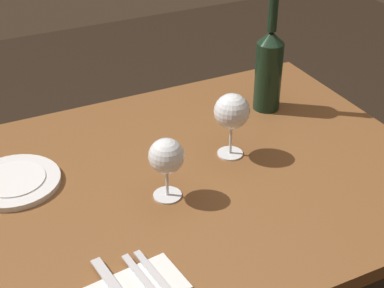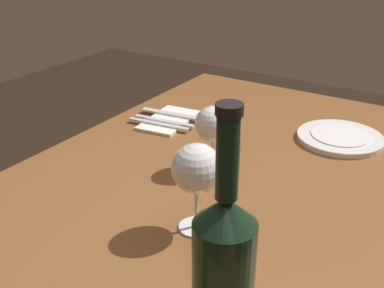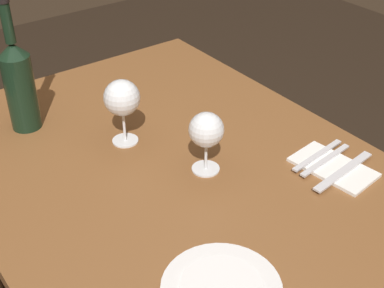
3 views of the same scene
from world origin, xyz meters
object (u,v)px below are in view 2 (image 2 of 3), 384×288
object	(u,v)px
wine_glass_left	(213,126)
fork_inner	(164,121)
folded_napkin	(169,120)
table_knife	(175,115)
wine_bottle	(223,275)
wine_glass_right	(197,170)
dinner_plate	(340,138)
fork_outer	(158,124)

from	to	relation	value
wine_glass_left	fork_inner	bearing A→B (deg)	58.22
folded_napkin	fork_inner	distance (m)	0.03
table_knife	wine_bottle	bearing A→B (deg)	-141.59
folded_napkin	table_knife	size ratio (longest dim) A/B	0.96
wine_glass_left	fork_inner	distance (m)	0.30
wine_glass_right	dinner_plate	distance (m)	0.55
folded_napkin	wine_bottle	bearing A→B (deg)	-140.24
wine_glass_left	folded_napkin	size ratio (longest dim) A/B	0.75
wine_glass_left	wine_bottle	bearing A→B (deg)	-148.74
wine_glass_right	wine_bottle	bearing A→B (deg)	-141.50
wine_glass_right	fork_inner	distance (m)	0.51
folded_napkin	fork_outer	size ratio (longest dim) A/B	1.12
wine_bottle	dinner_plate	xyz separation A→B (m)	(0.74, 0.06, -0.12)
folded_napkin	dinner_plate	bearing A→B (deg)	-73.48
folded_napkin	table_knife	distance (m)	0.03
dinner_plate	fork_inner	size ratio (longest dim) A/B	1.21
fork_inner	wine_glass_right	bearing A→B (deg)	-137.69
dinner_plate	fork_inner	world-z (taller)	dinner_plate
wine_glass_left	fork_outer	distance (m)	0.29
dinner_plate	table_knife	bearing A→B (deg)	102.90
wine_bottle	fork_inner	world-z (taller)	wine_bottle
wine_glass_left	dinner_plate	xyz separation A→B (m)	(0.31, -0.20, -0.10)
wine_glass_right	dinner_plate	bearing A→B (deg)	-11.96
folded_napkin	fork_outer	distance (m)	0.05
wine_glass_left	folded_napkin	xyz separation A→B (m)	(0.18, 0.24, -0.10)
fork_inner	fork_outer	distance (m)	0.02
wine_bottle	wine_glass_right	bearing A→B (deg)	38.50
wine_glass_right	fork_inner	bearing A→B (deg)	42.31
folded_napkin	fork_inner	size ratio (longest dim) A/B	1.12
wine_glass_right	wine_bottle	distance (m)	0.28
dinner_plate	folded_napkin	bearing A→B (deg)	106.52
folded_napkin	wine_glass_right	bearing A→B (deg)	-139.57
wine_glass_left	dinner_plate	size ratio (longest dim) A/B	0.69
wine_bottle	fork_outer	xyz separation A→B (m)	(0.56, 0.51, -0.12)
wine_bottle	table_knife	xyz separation A→B (m)	(0.64, 0.51, -0.12)
wine_glass_left	wine_bottle	world-z (taller)	wine_bottle
wine_bottle	fork_outer	bearing A→B (deg)	42.20
table_knife	fork_inner	bearing A→B (deg)	180.00
folded_napkin	table_knife	world-z (taller)	table_knife
wine_bottle	fork_inner	xyz separation A→B (m)	(0.58, 0.51, -0.12)
dinner_plate	fork_outer	world-z (taller)	dinner_plate
fork_outer	table_knife	size ratio (longest dim) A/B	0.86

